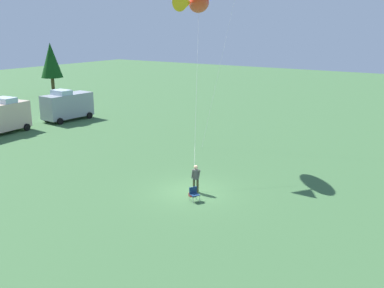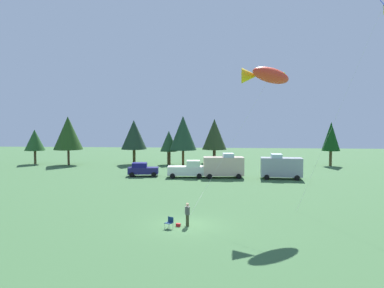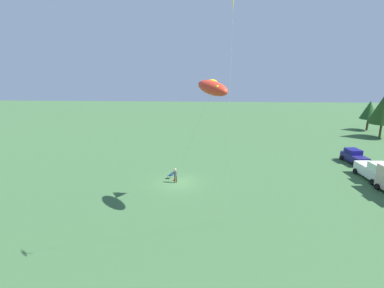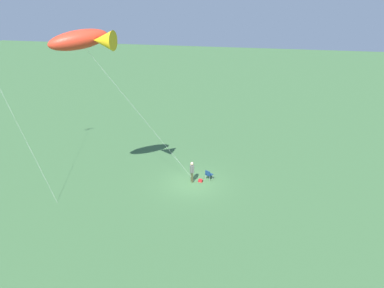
% 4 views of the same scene
% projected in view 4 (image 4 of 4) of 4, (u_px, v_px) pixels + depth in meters
% --- Properties ---
extents(ground_plane, '(160.00, 160.00, 0.00)m').
position_uv_depth(ground_plane, '(192.00, 183.00, 30.07)').
color(ground_plane, '#3C6539').
extents(person_kite_flyer, '(0.47, 0.54, 1.74)m').
position_uv_depth(person_kite_flyer, '(192.00, 170.00, 29.91)').
color(person_kite_flyer, '#3B4126').
rests_on(person_kite_flyer, ground).
extents(folding_chair, '(0.66, 0.66, 0.82)m').
position_uv_depth(folding_chair, '(209.00, 174.00, 30.48)').
color(folding_chair, navy).
rests_on(folding_chair, ground).
extents(backpack_on_grass, '(0.36, 0.28, 0.22)m').
position_uv_depth(backpack_on_grass, '(200.00, 181.00, 30.25)').
color(backpack_on_grass, red).
rests_on(backpack_on_grass, ground).
extents(kite_large_fish, '(8.77, 5.80, 12.32)m').
position_uv_depth(kite_large_fish, '(84.00, 40.00, 23.59)').
color(kite_large_fish, red).
rests_on(kite_large_fish, ground).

